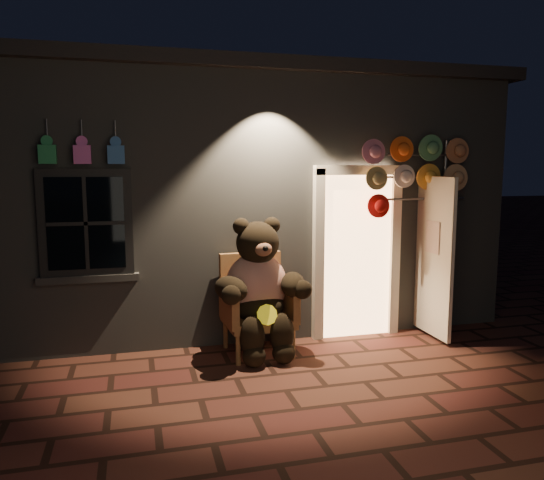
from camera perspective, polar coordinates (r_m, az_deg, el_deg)
name	(u,v)px	position (r m, az deg, el deg)	size (l,w,h in m)	color
ground	(286,391)	(5.38, 1.55, -15.89)	(60.00, 60.00, 0.00)	#4E2A1E
shop_building	(220,194)	(8.84, -5.65, 5.00)	(7.30, 5.95, 3.51)	slate
wicker_armchair	(256,304)	(6.28, -1.76, -6.85)	(0.83, 0.76, 1.15)	olive
teddy_bear	(259,288)	(6.09, -1.40, -5.18)	(1.16, 0.93, 1.60)	red
hat_rack	(414,172)	(6.91, 15.03, 7.11)	(1.47, 0.22, 2.53)	#59595E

